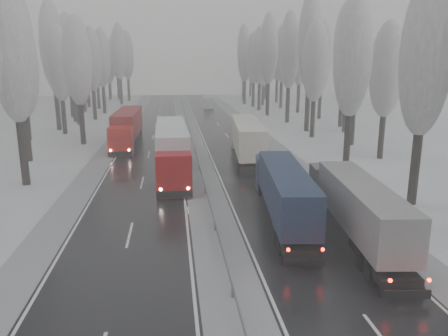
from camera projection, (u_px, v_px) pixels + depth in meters
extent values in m
cube|color=black|center=(249.00, 164.00, 45.19)|extent=(7.50, 200.00, 0.03)
cube|color=black|center=(146.00, 167.00, 43.99)|extent=(7.50, 200.00, 0.03)
cube|color=#96999D|center=(198.00, 165.00, 44.59)|extent=(3.00, 200.00, 0.04)
cube|color=#96999D|center=(295.00, 163.00, 45.76)|extent=(2.40, 200.00, 0.04)
cube|color=#96999D|center=(96.00, 168.00, 43.43)|extent=(2.40, 200.00, 0.04)
cube|color=slate|center=(198.00, 160.00, 44.46)|extent=(0.06, 200.00, 0.32)
cube|color=slate|center=(199.00, 167.00, 42.60)|extent=(0.12, 0.12, 0.60)
cube|color=slate|center=(187.00, 123.00, 73.48)|extent=(0.12, 0.12, 0.60)
cylinder|color=black|center=(415.00, 167.00, 31.82)|extent=(0.68, 0.68, 5.60)
ellipsoid|color=gray|center=(427.00, 54.00, 29.93)|extent=(3.60, 3.60, 11.45)
cylinder|color=black|center=(347.00, 140.00, 42.73)|extent=(0.68, 0.68, 5.62)
ellipsoid|color=gray|center=(353.00, 56.00, 40.83)|extent=(3.60, 3.60, 11.48)
cylinder|color=black|center=(381.00, 136.00, 47.30)|extent=(0.64, 0.64, 4.94)
ellipsoid|color=gray|center=(387.00, 69.00, 45.63)|extent=(3.60, 3.60, 10.09)
cylinder|color=black|center=(348.00, 129.00, 51.00)|extent=(0.66, 0.66, 5.32)
ellipsoid|color=gray|center=(352.00, 62.00, 49.20)|extent=(3.60, 3.60, 10.88)
cylinder|color=black|center=(353.00, 120.00, 54.99)|extent=(0.72, 0.72, 6.31)
ellipsoid|color=gray|center=(358.00, 46.00, 52.87)|extent=(3.60, 3.60, 12.90)
cylinder|color=black|center=(313.00, 118.00, 60.96)|extent=(0.67, 0.67, 5.38)
ellipsoid|color=gray|center=(315.00, 61.00, 59.15)|extent=(3.60, 3.60, 10.98)
cylinder|color=black|center=(345.00, 117.00, 65.63)|extent=(0.62, 0.62, 4.59)
ellipsoid|color=gray|center=(348.00, 72.00, 64.08)|extent=(3.60, 3.60, 9.39)
cylinder|color=black|center=(307.00, 108.00, 66.11)|extent=(0.76, 0.76, 6.95)
ellipsoid|color=gray|center=(310.00, 40.00, 63.77)|extent=(3.60, 3.60, 14.19)
cylinder|color=black|center=(341.00, 106.00, 70.80)|extent=(0.74, 0.74, 6.59)
ellipsoid|color=gray|center=(345.00, 46.00, 68.58)|extent=(3.60, 3.60, 13.46)
cylinder|color=black|center=(288.00, 104.00, 76.03)|extent=(0.72, 0.72, 6.37)
ellipsoid|color=gray|center=(289.00, 50.00, 73.89)|extent=(3.60, 3.60, 13.01)
cylinder|color=black|center=(320.00, 103.00, 80.75)|extent=(0.70, 0.70, 5.97)
ellipsoid|color=gray|center=(322.00, 55.00, 78.74)|extent=(3.60, 3.60, 12.20)
cylinder|color=black|center=(268.00, 98.00, 86.17)|extent=(0.74, 0.74, 6.65)
ellipsoid|color=gray|center=(269.00, 49.00, 83.93)|extent=(3.60, 3.60, 13.59)
cylinder|color=black|center=(298.00, 98.00, 90.93)|extent=(0.71, 0.71, 6.14)
ellipsoid|color=gray|center=(300.00, 54.00, 88.86)|extent=(3.60, 3.60, 12.54)
cylinder|color=black|center=(259.00, 96.00, 95.67)|extent=(0.71, 0.71, 6.05)
ellipsoid|color=gray|center=(260.00, 56.00, 93.63)|extent=(3.60, 3.60, 12.37)
cylinder|color=black|center=(281.00, 94.00, 100.18)|extent=(0.72, 0.72, 6.30)
ellipsoid|color=gray|center=(282.00, 54.00, 98.06)|extent=(3.60, 3.60, 12.87)
cylinder|color=black|center=(253.00, 94.00, 102.95)|extent=(0.70, 0.70, 5.88)
ellipsoid|color=gray|center=(254.00, 58.00, 100.97)|extent=(3.60, 3.60, 12.00)
cylinder|color=black|center=(263.00, 95.00, 107.29)|extent=(0.64, 0.64, 4.86)
ellipsoid|color=gray|center=(263.00, 66.00, 105.65)|extent=(3.60, 3.60, 9.92)
cylinder|color=black|center=(245.00, 92.00, 109.69)|extent=(0.70, 0.70, 5.98)
ellipsoid|color=gray|center=(245.00, 57.00, 107.68)|extent=(3.60, 3.60, 12.21)
cylinder|color=black|center=(277.00, 90.00, 114.58)|extent=(0.71, 0.71, 6.19)
ellipsoid|color=gray|center=(278.00, 56.00, 112.49)|extent=(3.60, 3.60, 12.64)
cylinder|color=black|center=(243.00, 88.00, 119.24)|extent=(0.75, 0.75, 6.86)
ellipsoid|color=gray|center=(244.00, 51.00, 116.93)|extent=(3.60, 3.60, 14.01)
cylinder|color=black|center=(265.00, 89.00, 124.05)|extent=(0.68, 0.68, 5.55)
ellipsoid|color=gray|center=(266.00, 61.00, 122.18)|extent=(3.60, 3.60, 11.33)
cylinder|color=black|center=(243.00, 87.00, 129.72)|extent=(0.71, 0.71, 6.09)
ellipsoid|color=gray|center=(244.00, 57.00, 127.66)|extent=(3.60, 3.60, 12.45)
cylinder|color=black|center=(250.00, 87.00, 133.97)|extent=(0.67, 0.67, 5.49)
ellipsoid|color=gray|center=(251.00, 61.00, 132.12)|extent=(3.60, 3.60, 11.21)
cylinder|color=black|center=(23.00, 151.00, 36.94)|extent=(0.69, 0.69, 5.83)
ellipsoid|color=gray|center=(12.00, 49.00, 34.98)|extent=(3.60, 3.60, 11.92)
cylinder|color=black|center=(27.00, 138.00, 46.03)|extent=(0.65, 0.65, 5.03)
ellipsoid|color=gray|center=(20.00, 68.00, 44.34)|extent=(3.60, 3.60, 10.28)
cylinder|color=black|center=(82.00, 123.00, 55.61)|extent=(0.67, 0.67, 5.44)
ellipsoid|color=gray|center=(77.00, 60.00, 53.78)|extent=(3.60, 3.60, 11.11)
cylinder|color=black|center=(27.00, 119.00, 58.54)|extent=(0.69, 0.69, 5.72)
ellipsoid|color=gray|center=(21.00, 56.00, 56.61)|extent=(3.60, 3.60, 11.69)
cylinder|color=black|center=(64.00, 116.00, 63.82)|extent=(0.66, 0.66, 5.23)
ellipsoid|color=gray|center=(59.00, 64.00, 62.06)|extent=(3.60, 3.60, 10.68)
cylinder|color=black|center=(58.00, 109.00, 67.31)|extent=(0.74, 0.74, 6.60)
ellipsoid|color=gray|center=(52.00, 45.00, 65.09)|extent=(3.60, 3.60, 13.49)
cylinder|color=black|center=(78.00, 109.00, 73.14)|extent=(0.65, 0.65, 5.16)
ellipsoid|color=gray|center=(75.00, 64.00, 71.40)|extent=(3.60, 3.60, 10.54)
cylinder|color=black|center=(75.00, 105.00, 76.76)|extent=(0.69, 0.69, 5.79)
ellipsoid|color=gray|center=(71.00, 57.00, 74.81)|extent=(3.60, 3.60, 11.84)
cylinder|color=black|center=(94.00, 104.00, 79.79)|extent=(0.68, 0.68, 5.64)
ellipsoid|color=gray|center=(91.00, 59.00, 77.89)|extent=(3.60, 3.60, 11.53)
cylinder|color=black|center=(72.00, 100.00, 82.99)|extent=(0.73, 0.73, 6.56)
ellipsoid|color=gray|center=(68.00, 49.00, 80.78)|extent=(3.60, 3.60, 13.40)
cylinder|color=black|center=(104.00, 99.00, 89.53)|extent=(0.69, 0.69, 5.79)
ellipsoid|color=gray|center=(101.00, 58.00, 87.58)|extent=(3.60, 3.60, 11.84)
cylinder|color=black|center=(84.00, 96.00, 92.74)|extent=(0.74, 0.74, 6.65)
ellipsoid|color=gray|center=(80.00, 50.00, 90.51)|extent=(3.60, 3.60, 13.58)
cylinder|color=black|center=(98.00, 97.00, 98.33)|extent=(0.65, 0.65, 5.12)
ellipsoid|color=gray|center=(96.00, 64.00, 96.60)|extent=(3.60, 3.60, 10.46)
cylinder|color=black|center=(88.00, 95.00, 101.77)|extent=(0.69, 0.69, 5.84)
ellipsoid|color=gray|center=(86.00, 58.00, 99.81)|extent=(3.60, 3.60, 11.92)
cylinder|color=black|center=(121.00, 91.00, 109.00)|extent=(0.74, 0.74, 6.67)
ellipsoid|color=gray|center=(119.00, 51.00, 106.75)|extent=(3.60, 3.60, 13.63)
cylinder|color=black|center=(87.00, 91.00, 111.86)|extent=(0.72, 0.72, 6.31)
ellipsoid|color=gray|center=(84.00, 55.00, 109.74)|extent=(3.60, 3.60, 12.88)
cylinder|color=black|center=(129.00, 89.00, 118.23)|extent=(0.72, 0.72, 6.29)
ellipsoid|color=gray|center=(127.00, 55.00, 116.11)|extent=(3.60, 3.60, 12.84)
cylinder|color=black|center=(110.00, 91.00, 121.62)|extent=(0.64, 0.64, 4.86)
ellipsoid|color=gray|center=(108.00, 66.00, 119.98)|extent=(3.60, 3.60, 9.92)
cylinder|color=black|center=(118.00, 87.00, 124.15)|extent=(0.74, 0.74, 6.63)
ellipsoid|color=gray|center=(116.00, 53.00, 121.91)|extent=(3.60, 3.60, 13.54)
cylinder|color=black|center=(110.00, 88.00, 127.79)|extent=(0.69, 0.69, 5.79)
ellipsoid|color=gray|center=(109.00, 59.00, 125.84)|extent=(3.60, 3.60, 11.82)
cube|color=#434347|center=(329.00, 186.00, 31.82)|extent=(2.42, 2.50, 2.65)
cube|color=black|center=(326.00, 174.00, 32.75)|extent=(2.03, 0.29, 0.88)
cube|color=black|center=(324.00, 195.00, 33.23)|extent=(2.21, 0.35, 0.44)
cube|color=slate|center=(361.00, 204.00, 24.91)|extent=(3.37, 11.65, 2.47)
cube|color=black|center=(399.00, 284.00, 19.73)|extent=(2.03, 0.31, 0.40)
cube|color=black|center=(378.00, 256.00, 22.22)|extent=(2.41, 5.03, 0.40)
cube|color=black|center=(394.00, 282.00, 20.25)|extent=(2.03, 0.25, 0.53)
cylinder|color=black|center=(318.00, 202.00, 31.35)|extent=(0.40, 0.94, 0.92)
cylinder|color=black|center=(344.00, 202.00, 31.39)|extent=(0.40, 0.94, 0.92)
cylinder|color=black|center=(362.00, 263.00, 21.91)|extent=(0.40, 0.94, 0.92)
cylinder|color=black|center=(399.00, 262.00, 21.94)|extent=(0.40, 0.94, 0.92)
cylinder|color=black|center=(370.00, 273.00, 20.79)|extent=(0.40, 0.94, 0.92)
cylinder|color=black|center=(409.00, 273.00, 20.83)|extent=(0.40, 0.94, 0.92)
sphere|color=#FF0C05|center=(382.00, 271.00, 19.49)|extent=(0.18, 0.18, 0.18)
sphere|color=#FF0C05|center=(419.00, 270.00, 19.52)|extent=(0.18, 0.18, 0.18)
sphere|color=white|center=(314.00, 191.00, 33.16)|extent=(0.19, 0.19, 0.19)
sphere|color=white|center=(335.00, 191.00, 33.19)|extent=(0.19, 0.19, 0.19)
cube|color=#1C2746|center=(271.00, 175.00, 34.92)|extent=(2.48, 2.56, 2.70)
cube|color=black|center=(270.00, 164.00, 35.87)|extent=(2.07, 0.30, 0.90)
cube|color=black|center=(269.00, 184.00, 36.36)|extent=(2.25, 0.36, 0.45)
cube|color=#151F3A|center=(285.00, 188.00, 27.87)|extent=(3.46, 11.88, 2.52)
cube|color=black|center=(302.00, 256.00, 22.60)|extent=(2.07, 0.31, 0.41)
cube|color=black|center=(293.00, 233.00, 25.14)|extent=(2.47, 5.13, 0.41)
cube|color=black|center=(300.00, 255.00, 23.12)|extent=(2.07, 0.26, 0.54)
cylinder|color=black|center=(260.00, 190.00, 34.45)|extent=(0.41, 0.96, 0.94)
cylinder|color=black|center=(284.00, 189.00, 34.48)|extent=(0.41, 0.96, 0.94)
cylinder|color=black|center=(277.00, 239.00, 24.82)|extent=(0.41, 0.96, 0.94)
cylinder|color=black|center=(311.00, 239.00, 24.85)|extent=(0.41, 0.96, 0.94)
cylinder|color=black|center=(280.00, 247.00, 23.68)|extent=(0.41, 0.96, 0.94)
cylinder|color=black|center=(315.00, 247.00, 23.71)|extent=(0.41, 0.96, 0.94)
sphere|color=#FF0C05|center=(286.00, 243.00, 22.35)|extent=(0.18, 0.18, 0.18)
sphere|color=#FF0C05|center=(319.00, 243.00, 22.38)|extent=(0.18, 0.18, 0.18)
sphere|color=white|center=(259.00, 179.00, 36.29)|extent=(0.20, 0.20, 0.20)
sphere|color=white|center=(280.00, 179.00, 36.32)|extent=(0.20, 0.20, 0.20)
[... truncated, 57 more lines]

